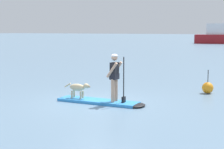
# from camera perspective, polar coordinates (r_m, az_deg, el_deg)

# --- Properties ---
(ground_plane) EXTENTS (400.00, 400.00, 0.00)m
(ground_plane) POSITION_cam_1_polar(r_m,az_deg,el_deg) (12.77, -2.22, -4.49)
(ground_plane) COLOR slate
(paddleboard) EXTENTS (3.27, 0.94, 0.10)m
(paddleboard) POSITION_cam_1_polar(r_m,az_deg,el_deg) (12.66, -1.32, -4.36)
(paddleboard) COLOR #338CD8
(paddleboard) RESTS_ON ground_plane
(person_paddler) EXTENTS (0.62, 0.49, 1.65)m
(person_paddler) POSITION_cam_1_polar(r_m,az_deg,el_deg) (12.31, 0.45, 0.03)
(person_paddler) COLOR tan
(person_paddler) RESTS_ON paddleboard
(dog) EXTENTS (1.09, 0.26, 0.56)m
(dog) POSITION_cam_1_polar(r_m,az_deg,el_deg) (13.08, -5.33, -2.12)
(dog) COLOR #CCB78C
(dog) RESTS_ON paddleboard
(moored_boat_far_starboard) EXTENTS (10.61, 4.08, 8.95)m
(moored_boat_far_starboard) POSITION_cam_1_polar(r_m,az_deg,el_deg) (70.31, 17.09, 5.83)
(moored_boat_far_starboard) COLOR maroon
(moored_boat_far_starboard) RESTS_ON ground_plane
(marker_buoy) EXTENTS (0.46, 0.46, 0.96)m
(marker_buoy) POSITION_cam_1_polar(r_m,az_deg,el_deg) (15.09, 14.91, -2.04)
(marker_buoy) COLOR orange
(marker_buoy) RESTS_ON ground_plane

